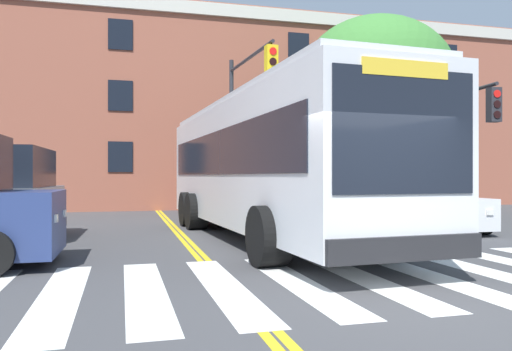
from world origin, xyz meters
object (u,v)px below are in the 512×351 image
object	(u,v)px
city_bus	(264,165)
traffic_light_near_corner	(459,129)
car_white_far_lane	(432,203)
car_silver_near_lane	(7,198)
traffic_light_overhead	(246,104)
car_red_behind_bus	(221,194)
street_tree_curbside_large	(376,83)

from	to	relation	value
city_bus	traffic_light_near_corner	world-z (taller)	traffic_light_near_corner
city_bus	car_white_far_lane	distance (m)	5.40
car_silver_near_lane	traffic_light_overhead	xyz separation A→B (m)	(6.69, 3.28, 2.96)
city_bus	traffic_light_overhead	bearing A→B (deg)	83.45
city_bus	traffic_light_overhead	distance (m)	4.48
city_bus	traffic_light_near_corner	size ratio (longest dim) A/B	2.69
car_white_far_lane	traffic_light_near_corner	size ratio (longest dim) A/B	0.81
city_bus	car_red_behind_bus	size ratio (longest dim) A/B	2.92
traffic_light_near_corner	traffic_light_overhead	distance (m)	7.04
traffic_light_near_corner	street_tree_curbside_large	world-z (taller)	street_tree_curbside_large
car_silver_near_lane	car_red_behind_bus	bearing A→B (deg)	53.63
car_white_far_lane	car_red_behind_bus	size ratio (longest dim) A/B	0.88
traffic_light_near_corner	traffic_light_overhead	bearing A→B (deg)	160.43
car_red_behind_bus	traffic_light_near_corner	bearing A→B (deg)	-53.63
car_silver_near_lane	traffic_light_near_corner	distance (m)	13.47
street_tree_curbside_large	traffic_light_overhead	bearing A→B (deg)	-158.86
car_silver_near_lane	car_white_far_lane	xyz separation A→B (m)	(11.51, -0.18, -0.27)
traffic_light_near_corner	traffic_light_overhead	size ratio (longest dim) A/B	0.78
traffic_light_near_corner	traffic_light_overhead	world-z (taller)	traffic_light_overhead
city_bus	car_red_behind_bus	distance (m)	10.20
traffic_light_overhead	street_tree_curbside_large	world-z (taller)	street_tree_curbside_large
car_white_far_lane	traffic_light_near_corner	xyz separation A→B (m)	(1.76, 1.13, 2.35)
car_red_behind_bus	street_tree_curbside_large	bearing A→B (deg)	-33.24
car_silver_near_lane	traffic_light_near_corner	size ratio (longest dim) A/B	1.07
traffic_light_overhead	city_bus	bearing A→B (deg)	-96.55
car_white_far_lane	car_silver_near_lane	bearing A→B (deg)	179.08
traffic_light_overhead	street_tree_curbside_large	size ratio (longest dim) A/B	0.66
car_red_behind_bus	traffic_light_overhead	world-z (taller)	traffic_light_overhead
city_bus	traffic_light_overhead	size ratio (longest dim) A/B	2.11
city_bus	traffic_light_overhead	xyz separation A→B (m)	(0.45, 3.91, 2.13)
city_bus	car_silver_near_lane	bearing A→B (deg)	174.27
city_bus	traffic_light_near_corner	xyz separation A→B (m)	(7.03, 1.57, 1.25)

